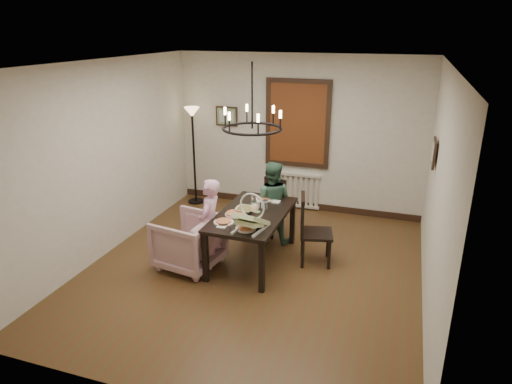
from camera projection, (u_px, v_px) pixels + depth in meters
The scene contains 17 objects.
room_shell at pixel (261, 167), 6.25m from camera, with size 4.51×5.00×2.81m.
dining_table at pixel (252, 218), 6.42m from camera, with size 0.93×1.62×0.75m.
chair_far at pixel (269, 207), 7.39m from camera, with size 0.40×0.40×0.91m, color black, non-canonical shape.
chair_right at pixel (316, 230), 6.43m from camera, with size 0.45×0.45×1.02m, color black, non-canonical shape.
armchair at pixel (189, 242), 6.38m from camera, with size 0.81×0.83×0.75m, color #C596A3.
elderly_woman at pixel (210, 231), 6.33m from camera, with size 0.39×0.26×1.07m, color #DE9DBD.
seated_man at pixel (271, 209), 7.09m from camera, with size 0.53×0.41×1.08m, color #3B644C.
baby_bouncer at pixel (251, 218), 5.80m from camera, with size 0.38×0.51×0.34m, color beige, non-canonical shape.
salad_bowl at pixel (245, 209), 6.41m from camera, with size 0.31×0.31×0.08m, color white.
pizza_platter at pixel (235, 214), 6.30m from camera, with size 0.28×0.28×0.04m, color tan.
drinking_glass at pixel (265, 205), 6.48m from camera, with size 0.07×0.07×0.13m, color silver.
window_blinds at pixel (298, 124), 8.05m from camera, with size 1.00×0.03×1.40m, color brown.
radiator at pixel (296, 190), 8.49m from camera, with size 0.92×0.12×0.62m, color silver, non-canonical shape.
picture_back at pixel (227, 116), 8.44m from camera, with size 0.42×0.03×0.36m, color black.
picture_right at pixel (434, 153), 5.98m from camera, with size 0.42×0.03×0.36m, color black.
floor_lamp at pixel (194, 157), 8.57m from camera, with size 0.30×0.30×1.80m, color black, non-canonical shape.
chandelier at pixel (252, 129), 5.98m from camera, with size 0.80×0.80×0.04m, color black.
Camera 1 is at (1.83, -5.34, 3.20)m, focal length 32.00 mm.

